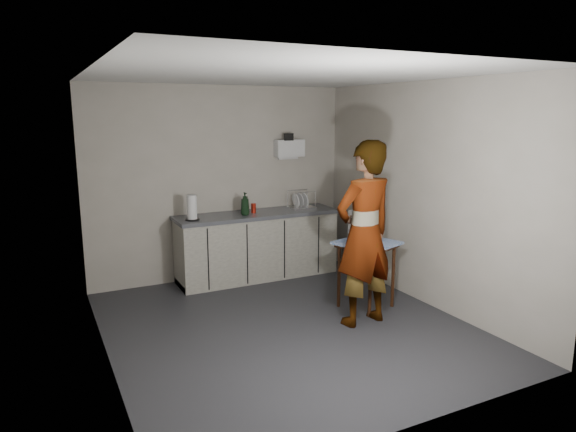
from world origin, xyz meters
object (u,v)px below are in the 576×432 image
kitchen_counter (258,247)px  dark_bottle (245,205)px  side_table (367,250)px  dish_rack (301,204)px  paper_towel (192,208)px  bakery_box (364,235)px  standing_man (364,234)px  soap_bottle (245,204)px  soda_can (254,208)px

kitchen_counter → dark_bottle: (-0.16, 0.02, 0.60)m
side_table → dish_rack: (0.01, 1.63, 0.28)m
paper_towel → bakery_box: size_ratio=0.86×
side_table → dark_bottle: dark_bottle is taller
standing_man → paper_towel: standing_man is taller
paper_towel → dish_rack: (1.62, 0.13, -0.10)m
dark_bottle → dish_rack: (0.86, 0.02, -0.06)m
soap_bottle → bakery_box: 1.75m
kitchen_counter → standing_man: (0.38, -1.96, 0.56)m
dark_bottle → soda_can: bearing=-4.1°
standing_man → dish_rack: size_ratio=5.50×
dark_bottle → soap_bottle: bearing=-113.8°
side_table → bakery_box: bakery_box is taller
kitchen_counter → side_table: size_ratio=2.86×
dark_bottle → bakery_box: 1.82m
dish_rack → kitchen_counter: bearing=-176.7°
standing_man → paper_towel: 2.28m
bakery_box → soap_bottle: bearing=101.5°
bakery_box → dark_bottle: bearing=98.6°
dark_bottle → dish_rack: 0.86m
side_table → dark_bottle: bearing=99.5°
paper_towel → soap_bottle: bearing=0.9°
soda_can → paper_towel: size_ratio=0.39×
side_table → bakery_box: (-0.06, -0.01, 0.18)m
kitchen_counter → paper_towel: (-0.93, -0.09, 0.64)m
bakery_box → side_table: bearing=-4.2°
kitchen_counter → soda_can: size_ratio=17.63×
soda_can → soap_bottle: bearing=-149.5°
standing_man → soap_bottle: 1.97m
bakery_box → soda_can: bearing=95.3°
side_table → kitchen_counter: bearing=95.1°
soap_bottle → dark_bottle: (0.05, 0.10, -0.04)m
standing_man → kitchen_counter: bearing=-85.9°
dark_bottle → bakery_box: bearing=-64.2°
kitchen_counter → standing_man: size_ratio=1.14×
standing_man → dark_bottle: bearing=-81.6°
dish_rack → bakery_box: dish_rack is taller
soda_can → bakery_box: bearing=-67.5°
standing_man → dark_bottle: (-0.54, 1.98, 0.04)m
standing_man → bakery_box: bearing=-131.6°
soda_can → dish_rack: (0.74, 0.03, -0.01)m
kitchen_counter → soda_can: (-0.04, 0.01, 0.55)m
side_table → bakery_box: 0.19m
standing_man → soap_bottle: standing_man is taller
dark_bottle → paper_towel: (-0.77, -0.12, 0.04)m
paper_towel → bakery_box: bearing=-44.2°
soda_can → dark_bottle: 0.13m
side_table → dish_rack: bearing=71.5°
paper_towel → dish_rack: bearing=4.7°
soda_can → dark_bottle: (-0.12, 0.01, 0.05)m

